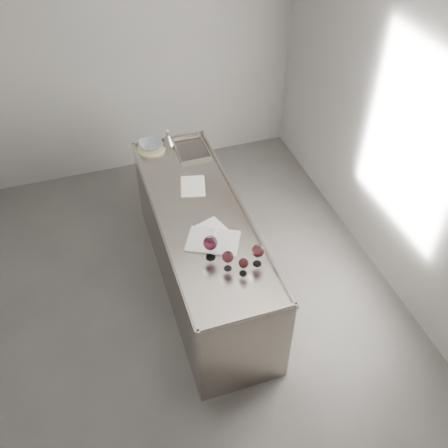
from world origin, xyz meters
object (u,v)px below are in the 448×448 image
object	(u,v)px
notebook	(213,241)
ceramic_bowl	(151,145)
counter	(202,250)
wine_glass_right	(258,251)
wine_glass_small	(243,264)
wine_funnel	(168,141)
wine_glass_middle	(228,257)
wine_glass_left	(210,243)

from	to	relation	value
notebook	ceramic_bowl	distance (m)	1.47
counter	wine_glass_right	size ratio (longest dim) A/B	12.46
wine_glass_small	wine_funnel	distance (m)	1.86
notebook	wine_funnel	size ratio (longest dim) A/B	2.35
wine_glass_right	notebook	world-z (taller)	wine_glass_right
ceramic_bowl	counter	bearing A→B (deg)	-79.42
wine_glass_small	counter	bearing A→B (deg)	98.14
wine_glass_right	wine_glass_small	size ratio (longest dim) A/B	1.24
ceramic_bowl	wine_glass_middle	bearing A→B (deg)	-82.99
counter	wine_glass_left	world-z (taller)	wine_glass_left
wine_glass_small	ceramic_bowl	distance (m)	1.89
wine_glass_left	wine_glass_small	distance (m)	0.31
wine_glass_small	ceramic_bowl	size ratio (longest dim) A/B	0.68
counter	wine_glass_right	world-z (taller)	wine_glass_right
counter	wine_funnel	world-z (taller)	wine_funnel
wine_glass_middle	wine_glass_right	bearing A→B (deg)	-6.25
notebook	counter	bearing A→B (deg)	116.73
wine_glass_middle	notebook	distance (m)	0.34
wine_glass_left	wine_glass_right	size ratio (longest dim) A/B	1.13
wine_glass_left	wine_glass_small	xyz separation A→B (m)	(0.19, -0.24, -0.04)
wine_glass_left	ceramic_bowl	xyz separation A→B (m)	(-0.13, 1.62, -0.11)
wine_glass_left	wine_glass_middle	xyz separation A→B (m)	(0.09, -0.15, -0.03)
wine_glass_middle	wine_glass_right	xyz separation A→B (m)	(0.23, -0.03, 0.01)
wine_glass_small	wine_glass_left	bearing A→B (deg)	127.76
wine_glass_left	wine_glass_middle	bearing A→B (deg)	-59.40
counter	wine_glass_small	size ratio (longest dim) A/B	15.45
wine_funnel	wine_glass_middle	bearing A→B (deg)	-88.74
wine_glass_right	wine_funnel	distance (m)	1.82
counter	wine_funnel	xyz separation A→B (m)	(-0.02, 1.08, 0.53)
ceramic_bowl	wine_glass_right	bearing A→B (deg)	-75.93
wine_glass_right	wine_glass_small	distance (m)	0.15
wine_glass_middle	ceramic_bowl	world-z (taller)	wine_glass_middle
wine_glass_small	notebook	bearing A→B (deg)	105.84
notebook	wine_funnel	bearing A→B (deg)	117.94
wine_glass_right	ceramic_bowl	world-z (taller)	wine_glass_right
counter	ceramic_bowl	distance (m)	1.21
wine_glass_middle	wine_glass_small	distance (m)	0.13
counter	ceramic_bowl	world-z (taller)	ceramic_bowl
wine_glass_right	wine_glass_middle	bearing A→B (deg)	173.75
wine_glass_left	ceramic_bowl	world-z (taller)	wine_glass_left
wine_glass_left	counter	bearing A→B (deg)	82.23
notebook	wine_glass_small	bearing A→B (deg)	-47.00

